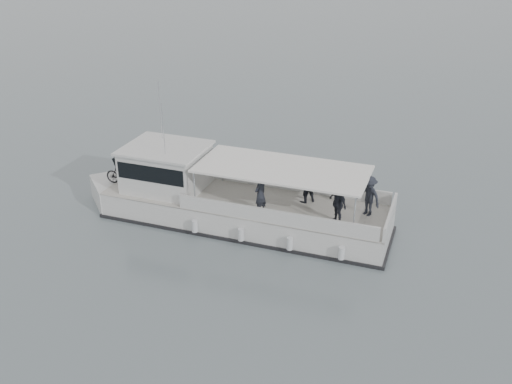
{
  "coord_description": "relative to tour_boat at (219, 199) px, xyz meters",
  "views": [
    {
      "loc": [
        -0.33,
        -24.83,
        12.63
      ],
      "look_at": [
        -1.03,
        -1.95,
        1.6
      ],
      "focal_mm": 40.0,
      "sensor_mm": 36.0,
      "label": 1
    }
  ],
  "objects": [
    {
      "name": "ground",
      "position": [
        2.76,
        1.55,
        -1.02
      ],
      "size": [
        1400.0,
        1400.0,
        0.0
      ],
      "primitive_type": "plane",
      "color": "slate",
      "rests_on": "ground"
    },
    {
      "name": "tour_boat",
      "position": [
        0.0,
        0.0,
        0.0
      ],
      "size": [
        14.65,
        7.51,
        6.21
      ],
      "rotation": [
        0.0,
        0.0,
        -0.32
      ],
      "color": "silver",
      "rests_on": "ground"
    }
  ]
}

